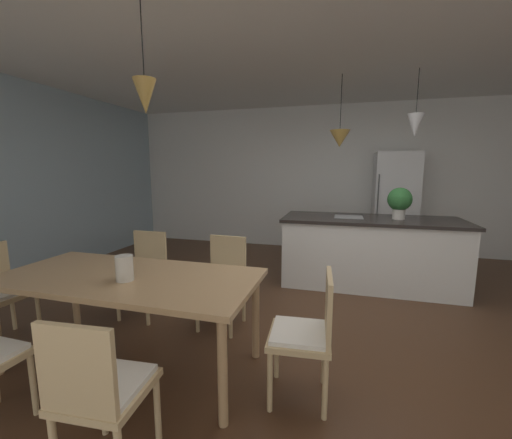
# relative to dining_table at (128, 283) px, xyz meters

# --- Properties ---
(ground_plane) EXTENTS (10.00, 8.40, 0.04)m
(ground_plane) POSITION_rel_dining_table_xyz_m (1.45, 1.01, -0.69)
(ground_plane) COLOR #4C301E
(ceiling_slab) EXTENTS (10.00, 8.40, 0.12)m
(ceiling_slab) POSITION_rel_dining_table_xyz_m (1.45, 1.01, 2.09)
(ceiling_slab) COLOR white
(wall_back_kitchen) EXTENTS (10.00, 0.12, 2.70)m
(wall_back_kitchen) POSITION_rel_dining_table_xyz_m (1.45, 4.27, 0.68)
(wall_back_kitchen) COLOR white
(wall_back_kitchen) RESTS_ON ground_plane
(dining_table) EXTENTS (1.96, 0.89, 0.74)m
(dining_table) POSITION_rel_dining_table_xyz_m (0.00, 0.00, 0.00)
(dining_table) COLOR tan
(dining_table) RESTS_ON ground_plane
(chair_far_right) EXTENTS (0.42, 0.42, 0.87)m
(chair_far_right) POSITION_rel_dining_table_xyz_m (0.44, 0.81, -0.20)
(chair_far_right) COLOR tan
(chair_far_right) RESTS_ON ground_plane
(chair_far_left) EXTENTS (0.40, 0.40, 0.87)m
(chair_far_left) POSITION_rel_dining_table_xyz_m (-0.44, 0.81, -0.20)
(chair_far_left) COLOR tan
(chair_far_left) RESTS_ON ground_plane
(chair_kitchen_end) EXTENTS (0.43, 0.43, 0.87)m
(chair_kitchen_end) POSITION_rel_dining_table_xyz_m (1.35, 0.00, -0.20)
(chair_kitchen_end) COLOR tan
(chair_kitchen_end) RESTS_ON ground_plane
(chair_near_right) EXTENTS (0.43, 0.43, 0.87)m
(chair_near_right) POSITION_rel_dining_table_xyz_m (0.44, -0.81, -0.20)
(chair_near_right) COLOR tan
(chair_near_right) RESTS_ON ground_plane
(kitchen_island) EXTENTS (2.24, 0.91, 0.91)m
(kitchen_island) POSITION_rel_dining_table_xyz_m (1.90, 2.35, -0.21)
(kitchen_island) COLOR silver
(kitchen_island) RESTS_ON ground_plane
(refrigerator) EXTENTS (0.69, 0.67, 1.81)m
(refrigerator) POSITION_rel_dining_table_xyz_m (2.40, 3.87, 0.24)
(refrigerator) COLOR silver
(refrigerator) RESTS_ON ground_plane
(pendant_over_table) EXTENTS (0.16, 0.16, 0.79)m
(pendant_over_table) POSITION_rel_dining_table_xyz_m (0.18, 0.07, 1.36)
(pendant_over_table) COLOR black
(pendant_over_island_main) EXTENTS (0.26, 0.26, 0.89)m
(pendant_over_island_main) POSITION_rel_dining_table_xyz_m (1.47, 2.35, 1.25)
(pendant_over_island_main) COLOR black
(pendant_over_island_aux) EXTENTS (0.19, 0.19, 0.79)m
(pendant_over_island_aux) POSITION_rel_dining_table_xyz_m (2.34, 2.35, 1.38)
(pendant_over_island_aux) COLOR black
(potted_plant_on_island) EXTENTS (0.29, 0.29, 0.40)m
(potted_plant_on_island) POSITION_rel_dining_table_xyz_m (2.23, 2.35, 0.46)
(potted_plant_on_island) COLOR beige
(potted_plant_on_island) RESTS_ON kitchen_island
(vase_on_dining_table) EXTENTS (0.12, 0.12, 0.18)m
(vase_on_dining_table) POSITION_rel_dining_table_xyz_m (0.06, -0.10, 0.16)
(vase_on_dining_table) COLOR silver
(vase_on_dining_table) RESTS_ON dining_table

